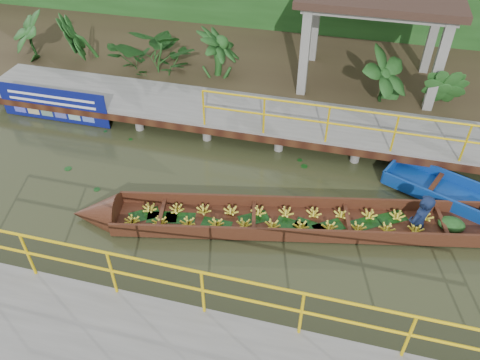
# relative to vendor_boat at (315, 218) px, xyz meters

# --- Properties ---
(ground) EXTENTS (80.00, 80.00, 0.00)m
(ground) POSITION_rel_vendor_boat_xyz_m (-2.29, -0.08, -0.23)
(ground) COLOR #272F17
(ground) RESTS_ON ground
(land_strip) EXTENTS (30.00, 8.00, 0.45)m
(land_strip) POSITION_rel_vendor_boat_xyz_m (-2.29, 7.42, -0.00)
(land_strip) COLOR #34271A
(land_strip) RESTS_ON ground
(far_dock) EXTENTS (16.00, 2.06, 1.66)m
(far_dock) POSITION_rel_vendor_boat_xyz_m (-2.27, 3.35, 0.25)
(far_dock) COLOR slate
(far_dock) RESTS_ON ground
(pavilion) EXTENTS (4.40, 3.00, 3.00)m
(pavilion) POSITION_rel_vendor_boat_xyz_m (0.71, 6.22, 2.59)
(pavilion) COLOR slate
(pavilion) RESTS_ON ground
(vendor_boat) EXTENTS (10.07, 3.05, 2.13)m
(vendor_boat) POSITION_rel_vendor_boat_xyz_m (0.00, 0.00, 0.00)
(vendor_boat) COLOR #3C1C10
(vendor_boat) RESTS_ON ground
(blue_banner) EXTENTS (3.36, 0.04, 1.05)m
(blue_banner) POSITION_rel_vendor_boat_xyz_m (-7.78, 2.40, 0.33)
(blue_banner) COLOR navy
(blue_banner) RESTS_ON ground
(tropical_plants) EXTENTS (14.38, 1.38, 1.72)m
(tropical_plants) POSITION_rel_vendor_boat_xyz_m (-4.04, 5.22, 1.08)
(tropical_plants) COLOR #173F14
(tropical_plants) RESTS_ON ground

